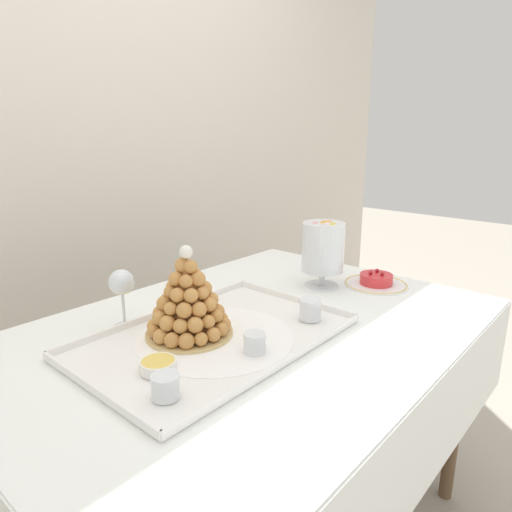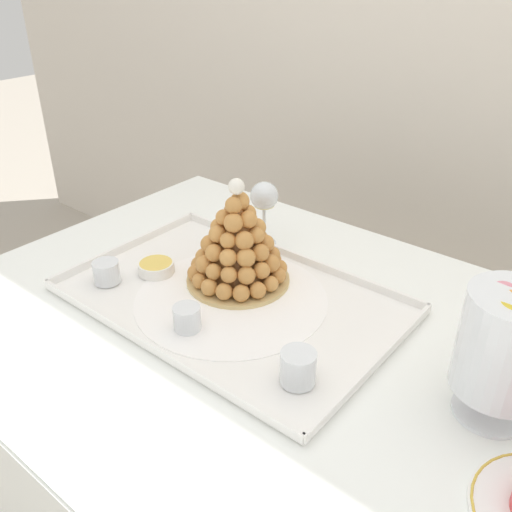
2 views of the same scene
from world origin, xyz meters
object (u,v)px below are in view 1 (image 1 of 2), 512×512
at_px(creme_brulee_ramekin, 158,365).
at_px(macaron_goblet, 323,248).
at_px(croquembouche, 188,302).
at_px(fruit_tart_plate, 376,282).
at_px(dessert_cup_left, 165,387).
at_px(serving_tray, 215,338).
at_px(wine_glass, 122,285).
at_px(dessert_cup_mid_left, 255,344).
at_px(dessert_cup_centre, 310,310).

xyz_separation_m(creme_brulee_ramekin, macaron_goblet, (0.72, 0.05, 0.12)).
distance_m(croquembouche, fruit_tart_plate, 0.71).
distance_m(dessert_cup_left, macaron_goblet, 0.79).
bearing_deg(creme_brulee_ramekin, croquembouche, 28.26).
height_order(croquembouche, fruit_tart_plate, croquembouche).
distance_m(serving_tray, macaron_goblet, 0.54).
distance_m(serving_tray, wine_glass, 0.29).
bearing_deg(macaron_goblet, creme_brulee_ramekin, -175.95).
distance_m(macaron_goblet, fruit_tart_plate, 0.23).
bearing_deg(creme_brulee_ramekin, dessert_cup_mid_left, -26.71).
bearing_deg(wine_glass, dessert_cup_mid_left, -73.37).
distance_m(dessert_cup_centre, creme_brulee_ramekin, 0.46).
distance_m(macaron_goblet, wine_glass, 0.66).
relative_size(dessert_cup_centre, creme_brulee_ramekin, 0.75).
distance_m(dessert_cup_mid_left, creme_brulee_ramekin, 0.23).
bearing_deg(macaron_goblet, dessert_cup_mid_left, -163.54).
bearing_deg(croquembouche, creme_brulee_ramekin, -151.74).
xyz_separation_m(croquembouche, wine_glass, (-0.07, 0.18, 0.02)).
height_order(dessert_cup_mid_left, macaron_goblet, macaron_goblet).
bearing_deg(wine_glass, serving_tray, -66.24).
height_order(dessert_cup_left, fruit_tart_plate, dessert_cup_left).
xyz_separation_m(croquembouche, dessert_cup_left, (-0.22, -0.18, -0.07)).
relative_size(serving_tray, macaron_goblet, 2.90).
relative_size(serving_tray, dessert_cup_centre, 11.15).
relative_size(croquembouche, dessert_cup_left, 4.14).
height_order(dessert_cup_left, macaron_goblet, macaron_goblet).
relative_size(serving_tray, dessert_cup_left, 11.88).
relative_size(croquembouche, fruit_tart_plate, 1.10).
xyz_separation_m(serving_tray, dessert_cup_left, (-0.25, -0.12, 0.02)).
bearing_deg(dessert_cup_left, creme_brulee_ramekin, 60.58).
bearing_deg(dessert_cup_mid_left, croquembouche, 101.38).
bearing_deg(creme_brulee_ramekin, macaron_goblet, 4.05).
height_order(dessert_cup_centre, creme_brulee_ramekin, dessert_cup_centre).
bearing_deg(wine_glass, creme_brulee_ramekin, -108.78).
bearing_deg(wine_glass, fruit_tart_plate, -24.90).
xyz_separation_m(serving_tray, croquembouche, (-0.03, 0.06, 0.09)).
xyz_separation_m(croquembouche, macaron_goblet, (0.56, -0.04, 0.04)).
bearing_deg(dessert_cup_mid_left, macaron_goblet, 16.46).
bearing_deg(macaron_goblet, croquembouche, 176.16).
height_order(macaron_goblet, wine_glass, macaron_goblet).
height_order(serving_tray, dessert_cup_left, dessert_cup_left).
bearing_deg(serving_tray, dessert_cup_mid_left, -88.01).
distance_m(serving_tray, dessert_cup_left, 0.28).
bearing_deg(macaron_goblet, fruit_tart_plate, -45.51).
bearing_deg(creme_brulee_ramekin, dessert_cup_left, -119.42).
height_order(dessert_cup_mid_left, fruit_tart_plate, dessert_cup_mid_left).
bearing_deg(dessert_cup_left, serving_tray, 25.80).
distance_m(dessert_cup_left, dessert_cup_mid_left, 0.26).
bearing_deg(dessert_cup_centre, creme_brulee_ramekin, 168.90).
distance_m(serving_tray, fruit_tart_plate, 0.66).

